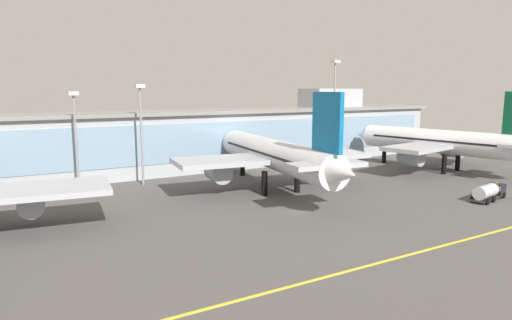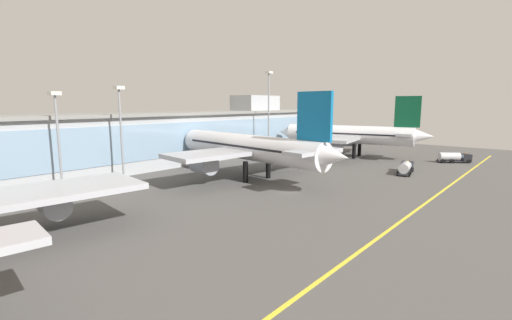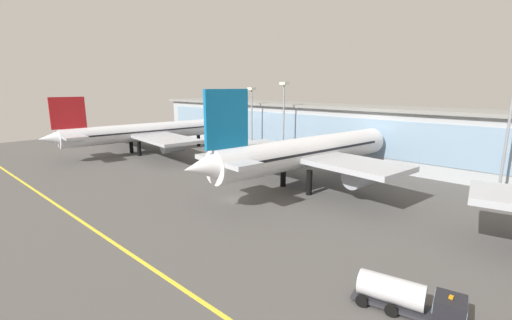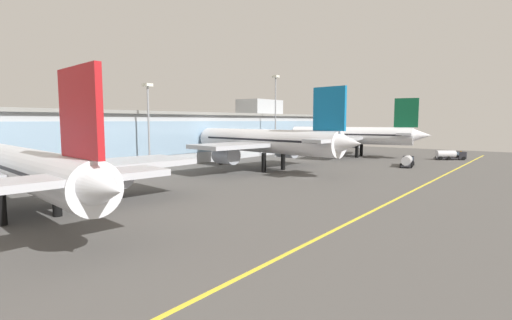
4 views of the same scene
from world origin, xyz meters
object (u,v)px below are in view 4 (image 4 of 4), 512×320
airliner_near_right (264,142)px  fuel_tanker_truck (451,155)px  airliner_far_right (351,136)px  airliner_near_left (21,168)px  apron_light_mast_east (148,113)px  apron_light_mast_west (276,105)px  baggage_tug_near (407,161)px  apron_light_mast_centre (96,117)px

airliner_near_right → fuel_tanker_truck: (54.68, -31.08, -5.43)m
airliner_far_right → airliner_near_left: bearing=80.1°
airliner_near_left → apron_light_mast_east: 41.50m
airliner_far_right → apron_light_mast_east: 69.47m
airliner_near_left → apron_light_mast_west: (83.96, 19.63, 10.99)m
fuel_tanker_truck → apron_light_mast_west: size_ratio=0.33×
airliner_near_right → airliner_far_right: bearing=-85.1°
airliner_near_left → apron_light_mast_east: bearing=-52.2°
airliner_near_right → baggage_tug_near: airliner_near_right is taller
apron_light_mast_east → fuel_tanker_truck: bearing=-33.2°
baggage_tug_near → apron_light_mast_centre: size_ratio=0.49×
airliner_near_left → fuel_tanker_truck: bearing=-97.4°
airliner_near_right → apron_light_mast_centre: airliner_near_right is taller
airliner_near_left → apron_light_mast_east: (35.03, 20.93, 7.56)m
baggage_tug_near → airliner_near_left: bearing=154.1°
airliner_near_left → apron_light_mast_west: 86.92m
airliner_far_right → apron_light_mast_centre: bearing=64.8°
airliner_near_left → apron_light_mast_centre: size_ratio=2.85×
airliner_near_right → baggage_tug_near: (28.78, -25.59, -5.43)m
baggage_tug_near → apron_light_mast_west: bearing=79.3°
airliner_near_left → apron_light_mast_west: apron_light_mast_west is taller
airliner_near_left → fuel_tanker_truck: size_ratio=6.26×
fuel_tanker_truck → baggage_tug_near: (-25.90, 5.48, 0.00)m
fuel_tanker_truck → apron_light_mast_west: bearing=171.0°
airliner_near_right → apron_light_mast_centre: bearing=67.8°
airliner_far_right → baggage_tug_near: size_ratio=5.23×
airliner_far_right → apron_light_mast_west: bearing=32.3°
apron_light_mast_centre → airliner_near_left: bearing=-136.5°
apron_light_mast_east → airliner_near_left: bearing=-149.1°
apron_light_mast_centre → apron_light_mast_east: apron_light_mast_east is taller
fuel_tanker_truck → apron_light_mast_east: bearing=-160.8°
airliner_near_left → airliner_near_right: size_ratio=1.03×
fuel_tanker_truck → apron_light_mast_east: size_ratio=0.42×
airliner_near_left → airliner_near_right: airliner_near_right is taller
apron_light_mast_west → apron_light_mast_centre: 61.44m
airliner_near_right → apron_light_mast_east: size_ratio=2.58×
airliner_far_right → apron_light_mast_west: (-17.28, 18.64, 10.13)m
apron_light_mast_east → apron_light_mast_centre: bearing=177.1°
apron_light_mast_centre → airliner_near_right: bearing=-29.6°
airliner_near_right → apron_light_mast_centre: size_ratio=2.77×
airliner_far_right → apron_light_mast_centre: 81.40m
apron_light_mast_west → apron_light_mast_centre: apron_light_mast_west is taller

